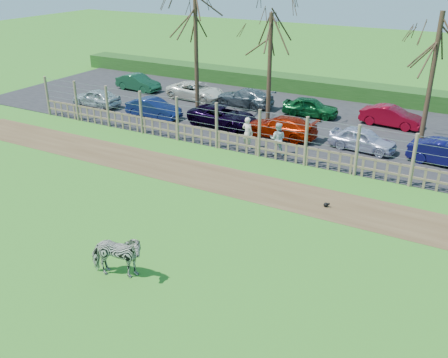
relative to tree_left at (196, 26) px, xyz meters
The scene contains 23 objects.
ground 15.17m from the tree_left, 62.53° to the right, with size 120.00×120.00×0.00m, color #54A537.
dirt_strip 11.74m from the tree_left, 50.91° to the right, with size 34.00×2.80×0.01m, color brown.
asphalt 8.81m from the tree_left, 17.10° to the left, with size 44.00×13.00×0.04m, color #232326.
hedge 12.20m from the tree_left, 54.16° to the left, with size 46.00×2.00×1.10m, color #1E4716.
fence 9.25m from the tree_left, 34.70° to the right, with size 30.16×0.16×2.50m.
tree_left is the anchor object (origin of this frame).
tree_mid 4.67m from the tree_left, 12.53° to the left, with size 4.80×4.80×6.83m.
tree_right 13.59m from the tree_left, ahead, with size 4.80×4.80×7.35m.
zebra 18.37m from the tree_left, 66.56° to the right, with size 0.84×1.85×1.56m, color gray.
visitor_a 8.21m from the tree_left, 34.91° to the right, with size 0.63×0.41×1.72m, color silver.
visitor_b 9.53m from the tree_left, 28.40° to the right, with size 0.84×0.65×1.72m, color silver.
crow 15.11m from the tree_left, 36.05° to the right, with size 0.26×0.19×0.21m.
car_0 8.81m from the tree_left, 167.22° to the right, with size 1.42×3.52×1.20m, color #ABB7BA.
car_1 5.71m from the tree_left, 140.21° to the right, with size 1.27×3.64×1.20m, color #111E51.
car_2 5.68m from the tree_left, 23.95° to the right, with size 1.99×4.32×1.20m, color black.
car_3 8.17m from the tree_left, 11.29° to the right, with size 1.68×4.13×1.20m, color #971501.
car_4 12.07m from the tree_left, ahead, with size 1.42×3.52×1.20m, color #ADAECB.
car_5 15.93m from the tree_left, ahead, with size 1.27×3.64×1.20m, color #0F0F48.
car_7 9.39m from the tree_left, 156.16° to the left, with size 1.27×3.64×1.20m, color #17482C.
car_8 6.29m from the tree_left, 123.30° to the left, with size 1.99×4.32×1.20m, color white.
car_9 6.21m from the tree_left, 62.64° to the left, with size 1.68×4.13×1.20m, color #4F5B63.
car_10 8.78m from the tree_left, 27.09° to the left, with size 1.42×3.52×1.20m, color #0E5724.
car_11 12.98m from the tree_left, 18.17° to the left, with size 1.27×3.64×1.20m, color maroon.
Camera 1 is at (10.07, -13.85, 9.58)m, focal length 40.00 mm.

